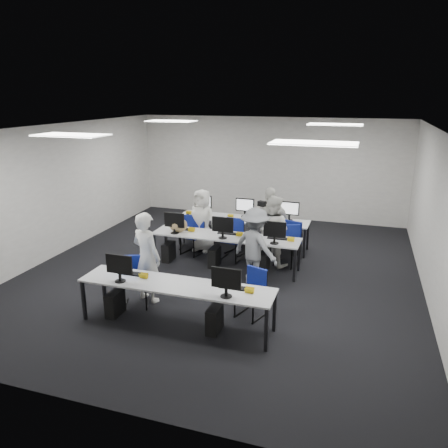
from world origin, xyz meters
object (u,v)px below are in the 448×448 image
(desk_front, at_px, (176,287))
(chair_7, at_px, (287,249))
(chair_0, at_px, (136,290))
(chair_2, at_px, (193,242))
(chair_4, at_px, (288,251))
(student_1, at_px, (273,231))
(desk_mid, at_px, (225,238))
(chair_6, at_px, (237,242))
(student_3, at_px, (269,223))
(chair_1, at_px, (251,302))
(student_2, at_px, (202,221))
(chair_5, at_px, (189,237))
(photographer, at_px, (255,246))
(chair_3, at_px, (232,247))
(student_0, at_px, (147,257))

(desk_front, bearing_deg, chair_7, 70.04)
(desk_front, relative_size, chair_0, 3.64)
(chair_0, xyz_separation_m, chair_2, (-0.01, 2.75, -0.00))
(chair_4, height_order, student_1, student_1)
(desk_mid, relative_size, chair_6, 3.79)
(desk_mid, xyz_separation_m, student_3, (0.76, 0.83, 0.15))
(student_3, bearing_deg, desk_mid, -149.60)
(chair_0, height_order, chair_1, chair_0)
(chair_7, xyz_separation_m, student_1, (-0.29, -0.27, 0.49))
(desk_front, height_order, student_3, student_3)
(desk_front, bearing_deg, desk_mid, 90.00)
(desk_front, distance_m, student_2, 3.57)
(chair_2, xyz_separation_m, chair_5, (-0.24, 0.36, 0.00))
(chair_1, bearing_deg, chair_5, 148.12)
(student_2, height_order, photographer, photographer)
(chair_0, relative_size, student_1, 0.56)
(student_1, bearing_deg, photographer, 101.07)
(chair_4, relative_size, chair_6, 1.13)
(student_1, xyz_separation_m, photographer, (-0.13, -1.09, -0.01))
(desk_mid, height_order, chair_3, chair_3)
(photographer, bearing_deg, chair_6, -37.23)
(chair_0, xyz_separation_m, chair_6, (0.96, 3.10, -0.01))
(student_0, bearing_deg, student_3, -102.11)
(chair_6, bearing_deg, student_2, -154.69)
(desk_mid, xyz_separation_m, chair_5, (-1.24, 0.96, -0.40))
(chair_7, bearing_deg, student_1, -158.27)
(chair_1, xyz_separation_m, photographer, (-0.27, 1.33, 0.51))
(chair_5, xyz_separation_m, student_0, (0.36, -2.87, 0.56))
(chair_3, height_order, chair_7, chair_7)
(chair_6, bearing_deg, photographer, -41.75)
(desk_mid, distance_m, student_1, 1.06)
(chair_3, bearing_deg, student_3, 28.15)
(chair_4, bearing_deg, student_3, 169.31)
(desk_mid, height_order, chair_2, chair_2)
(student_3, bearing_deg, chair_6, 154.92)
(chair_0, height_order, chair_6, chair_0)
(chair_6, bearing_deg, chair_0, -87.09)
(chair_7, bearing_deg, chair_3, 169.13)
(chair_0, xyz_separation_m, chair_7, (2.20, 2.91, 0.01))
(chair_3, bearing_deg, desk_front, -83.24)
(chair_5, bearing_deg, chair_3, -27.46)
(desk_mid, bearing_deg, chair_7, 31.80)
(student_1, bearing_deg, chair_5, 5.70)
(chair_4, xyz_separation_m, student_2, (-2.11, 0.27, 0.45))
(chair_3, xyz_separation_m, student_3, (0.77, 0.31, 0.54))
(student_3, bearing_deg, student_1, -80.66)
(chair_3, relative_size, student_1, 0.59)
(chair_0, distance_m, student_3, 3.50)
(chair_5, height_order, student_0, student_0)
(student_0, relative_size, photographer, 1.08)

